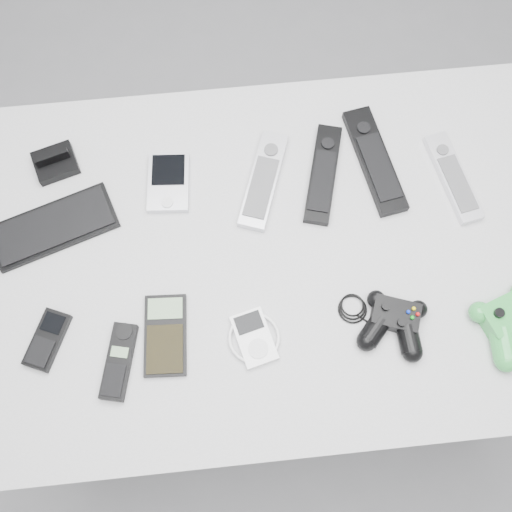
{
  "coord_description": "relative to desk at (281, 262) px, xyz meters",
  "views": [
    {
      "loc": [
        -0.06,
        -0.38,
        1.9
      ],
      "look_at": [
        -0.02,
        0.0,
        0.82
      ],
      "focal_mm": 42.0,
      "sensor_mm": 36.0,
      "label": 1
    }
  ],
  "objects": [
    {
      "name": "floor",
      "position": [
        -0.03,
        -0.01,
        -0.73
      ],
      "size": [
        3.5,
        3.5,
        0.0
      ],
      "primitive_type": "plane",
      "color": "slate",
      "rests_on": "ground"
    },
    {
      "name": "desk",
      "position": [
        0.0,
        0.0,
        0.0
      ],
      "size": [
        1.2,
        0.77,
        0.8
      ],
      "color": "#9B9B9D",
      "rests_on": "floor"
    },
    {
      "name": "pda_keyboard",
      "position": [
        -0.44,
        0.09,
        0.08
      ],
      "size": [
        0.26,
        0.17,
        0.01
      ],
      "primitive_type": "cube",
      "rotation": [
        0.0,
        0.0,
        0.32
      ],
      "color": "black",
      "rests_on": "desk"
    },
    {
      "name": "dock_bracket",
      "position": [
        -0.44,
        0.23,
        0.09
      ],
      "size": [
        0.1,
        0.09,
        0.04
      ],
      "primitive_type": "cube",
      "rotation": [
        0.0,
        0.0,
        0.29
      ],
      "color": "black",
      "rests_on": "desk"
    },
    {
      "name": "pda",
      "position": [
        -0.21,
        0.17,
        0.08
      ],
      "size": [
        0.09,
        0.13,
        0.02
      ],
      "primitive_type": "cube",
      "rotation": [
        0.0,
        0.0,
        -0.08
      ],
      "color": "silver",
      "rests_on": "desk"
    },
    {
      "name": "remote_silver_a",
      "position": [
        -0.02,
        0.15,
        0.08
      ],
      "size": [
        0.12,
        0.22,
        0.02
      ],
      "primitive_type": "cube",
      "rotation": [
        0.0,
        0.0,
        -0.34
      ],
      "color": "silver",
      "rests_on": "desk"
    },
    {
      "name": "remote_black_a",
      "position": [
        0.1,
        0.15,
        0.08
      ],
      "size": [
        0.11,
        0.22,
        0.02
      ],
      "primitive_type": "cube",
      "rotation": [
        0.0,
        0.0,
        -0.27
      ],
      "color": "black",
      "rests_on": "desk"
    },
    {
      "name": "remote_black_b",
      "position": [
        0.21,
        0.17,
        0.08
      ],
      "size": [
        0.1,
        0.25,
        0.02
      ],
      "primitive_type": "cube",
      "rotation": [
        0.0,
        0.0,
        0.17
      ],
      "color": "black",
      "rests_on": "desk"
    },
    {
      "name": "remote_silver_b",
      "position": [
        0.36,
        0.12,
        0.08
      ],
      "size": [
        0.08,
        0.21,
        0.02
      ],
      "primitive_type": "cube",
      "rotation": [
        0.0,
        0.0,
        0.19
      ],
      "color": "silver",
      "rests_on": "desk"
    },
    {
      "name": "mobile_phone",
      "position": [
        -0.45,
        -0.13,
        0.08
      ],
      "size": [
        0.09,
        0.12,
        0.02
      ],
      "primitive_type": "cube",
      "rotation": [
        0.0,
        0.0,
        -0.41
      ],
      "color": "black",
      "rests_on": "desk"
    },
    {
      "name": "cordless_handset",
      "position": [
        -0.32,
        -0.19,
        0.08
      ],
      "size": [
        0.07,
        0.15,
        0.02
      ],
      "primitive_type": "cube",
      "rotation": [
        0.0,
        0.0,
        -0.23
      ],
      "color": "black",
      "rests_on": "desk"
    },
    {
      "name": "calculator",
      "position": [
        -0.24,
        -0.15,
        0.08
      ],
      "size": [
        0.09,
        0.16,
        0.02
      ],
      "primitive_type": "cube",
      "rotation": [
        0.0,
        0.0,
        -0.06
      ],
      "color": "black",
      "rests_on": "desk"
    },
    {
      "name": "mp3_player",
      "position": [
        -0.07,
        -0.17,
        0.08
      ],
      "size": [
        0.12,
        0.12,
        0.02
      ],
      "primitive_type": "cube",
      "rotation": [
        0.0,
        0.0,
        0.24
      ],
      "color": "white",
      "rests_on": "desk"
    },
    {
      "name": "controller_black",
      "position": [
        0.19,
        -0.17,
        0.09
      ],
      "size": [
        0.24,
        0.19,
        0.04
      ],
      "primitive_type": null,
      "rotation": [
        0.0,
        0.0,
        -0.35
      ],
      "color": "black",
      "rests_on": "desk"
    }
  ]
}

